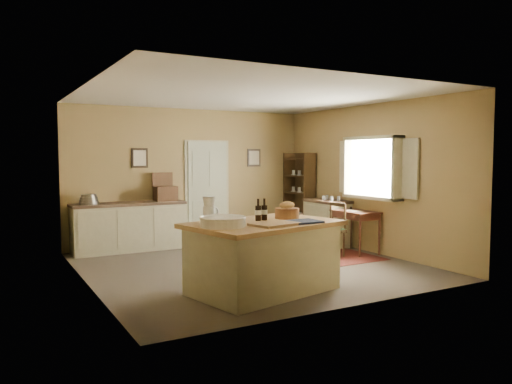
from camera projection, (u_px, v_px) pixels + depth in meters
ground at (249, 266)px, 8.01m from camera, size 5.00×5.00×0.00m
wall_back at (191, 176)px, 10.09m from camera, size 5.00×0.10×2.70m
wall_front at (352, 192)px, 5.74m from camera, size 5.00×0.10×2.70m
wall_left at (86, 186)px, 6.70m from camera, size 0.10×5.00×2.70m
wall_right at (369, 178)px, 9.13m from camera, size 0.10×5.00×2.70m
ceiling at (249, 96)px, 7.82m from camera, size 5.00×5.00×0.00m
door at (207, 190)px, 10.26m from camera, size 0.97×0.06×2.11m
framed_prints at (200, 158)px, 10.14m from camera, size 2.82×0.02×0.38m
window at (374, 168)px, 8.90m from camera, size 0.25×1.99×1.12m
work_island at (263, 255)px, 6.45m from camera, size 2.12×1.61×1.20m
sideboard at (130, 225)px, 9.24m from camera, size 2.07×0.59×1.18m
rug at (335, 255)px, 8.88m from camera, size 1.11×1.61×0.01m
writing_desk at (355, 216)px, 9.05m from camera, size 0.53×0.86×0.82m
desk_chair at (330, 231)px, 8.67m from camera, size 0.48×0.48×0.92m
right_cabinet at (327, 222)px, 9.79m from camera, size 0.53×0.96×0.99m
shelving_unit at (301, 195)px, 10.83m from camera, size 0.31×0.82×1.83m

